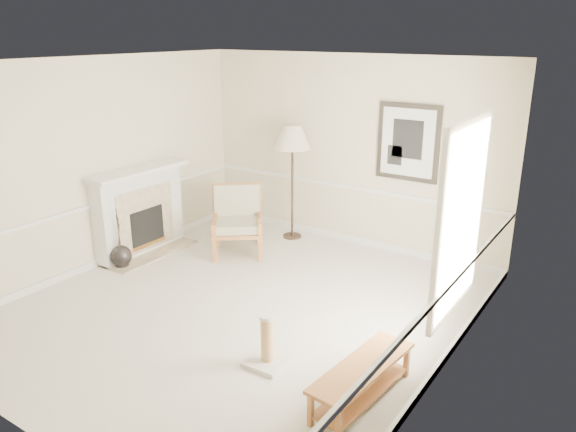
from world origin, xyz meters
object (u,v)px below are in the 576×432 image
object	(u,v)px
floor_lamp	(292,140)
scratching_post	(267,349)
armchair	(237,217)
bench	(362,377)
floor_vase	(121,257)

from	to	relation	value
floor_lamp	scratching_post	size ratio (longest dim) A/B	3.32
armchair	bench	bearing A→B (deg)	-73.02
floor_vase	scratching_post	xyz separation A→B (m)	(3.15, -0.82, 0.01)
floor_vase	bench	xyz separation A→B (m)	(4.20, -0.81, 0.08)
bench	scratching_post	size ratio (longest dim) A/B	2.35
scratching_post	floor_vase	bearing A→B (deg)	165.35
floor_lamp	scratching_post	bearing A→B (deg)	-60.62
floor_vase	scratching_post	distance (m)	3.25
armchair	floor_lamp	size ratio (longest dim) A/B	0.60
floor_vase	floor_lamp	distance (m)	3.08
floor_vase	bench	world-z (taller)	floor_vase
scratching_post	bench	bearing A→B (deg)	0.78
bench	floor_vase	bearing A→B (deg)	169.11
armchair	scratching_post	distance (m)	3.16
bench	scratching_post	world-z (taller)	scratching_post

